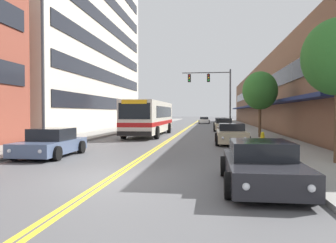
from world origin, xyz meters
name	(u,v)px	position (x,y,z in m)	size (l,w,h in m)	color
ground_plane	(189,127)	(0.00, 37.00, 0.00)	(240.00, 240.00, 0.00)	#565659
sidewalk_left	(140,126)	(-7.22, 37.00, 0.07)	(3.43, 106.00, 0.14)	gray
sidewalk_right	(241,126)	(7.22, 37.00, 0.07)	(3.43, 106.00, 0.14)	gray
centre_line	(189,127)	(0.00, 37.00, 0.00)	(0.34, 106.00, 0.01)	yellow
office_tower_left	(62,14)	(-15.17, 28.87, 14.09)	(12.08, 31.94, 28.18)	beige
storefront_row_right	(285,97)	(13.16, 37.00, 4.12)	(9.10, 68.00, 8.24)	brown
city_bus	(150,116)	(-2.32, 18.90, 1.68)	(2.89, 11.95, 2.95)	silver
car_red_parked_left_near	(152,124)	(-4.28, 30.52, 0.59)	(2.15, 4.64, 1.26)	maroon
car_slate_blue_parked_left_mid	(51,144)	(-4.28, 4.56, 0.59)	(2.12, 4.32, 1.29)	#475675
car_charcoal_parked_right_foreground	(261,165)	(4.39, -0.51, 0.58)	(2.10, 4.62, 1.23)	#232328
car_beige_parked_right_mid	(231,134)	(4.35, 11.66, 0.61)	(2.07, 4.42, 1.31)	#BCAD89
car_champagne_parked_right_far	(224,125)	(4.44, 26.48, 0.64)	(2.20, 4.32, 1.39)	beige
car_black_parked_right_end	(221,123)	(4.43, 35.10, 0.61)	(2.05, 4.31, 1.33)	black
car_white_moving_lead	(204,120)	(1.83, 51.63, 0.56)	(2.00, 4.14, 1.19)	white
traffic_signal_mast	(214,87)	(3.40, 27.82, 4.88)	(5.51, 0.38, 6.90)	#47474C
street_lamp_left_near	(49,55)	(-4.97, 5.79, 4.87)	(2.42, 0.28, 8.20)	#47474C
street_tree_right_mid	(260,91)	(6.75, 16.02, 3.68)	(2.64, 2.64, 5.01)	brown
fire_hydrant	(262,139)	(5.95, 9.44, 0.53)	(0.30, 0.22, 0.79)	yellow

